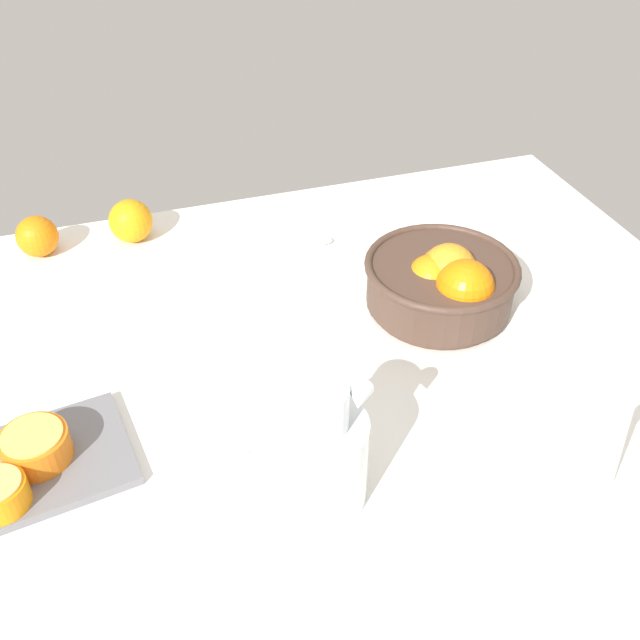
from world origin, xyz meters
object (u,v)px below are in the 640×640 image
object	(u,v)px
spoon	(300,242)
juice_pitcher	(318,459)
loose_orange_3	(37,236)
loose_orange_1	(131,221)
juice_glass	(611,298)
cutting_board	(15,473)
fruit_bowl	(442,282)
orange_half_1	(36,446)

from	to	relation	value
spoon	juice_pitcher	bearing A→B (deg)	-104.33
loose_orange_3	loose_orange_1	bearing A→B (deg)	-0.73
juice_glass	loose_orange_3	world-z (taller)	juice_glass
cutting_board	juice_pitcher	bearing A→B (deg)	-21.90
fruit_bowl	loose_orange_3	bearing A→B (deg)	148.79
fruit_bowl	spoon	size ratio (longest dim) A/B	1.36
juice_glass	cutting_board	xyz separation A→B (cm)	(-85.58, -4.69, -3.05)
fruit_bowl	juice_pitcher	world-z (taller)	juice_pitcher
juice_pitcher	fruit_bowl	bearing A→B (deg)	44.34
juice_glass	fruit_bowl	bearing A→B (deg)	157.57
juice_pitcher	loose_orange_1	size ratio (longest dim) A/B	2.33
juice_pitcher	orange_half_1	xyz separation A→B (cm)	(-30.65, 14.50, -2.90)
juice_glass	loose_orange_1	world-z (taller)	juice_glass
cutting_board	loose_orange_1	world-z (taller)	loose_orange_1
fruit_bowl	juice_glass	distance (cm)	25.37
fruit_bowl	cutting_board	xyz separation A→B (cm)	(-62.17, -14.35, -4.59)
cutting_board	juice_glass	bearing A→B (deg)	3.14
juice_pitcher	orange_half_1	size ratio (longest dim) A/B	2.15
juice_pitcher	spoon	world-z (taller)	juice_pitcher
cutting_board	spoon	world-z (taller)	cutting_board
fruit_bowl	cutting_board	size ratio (longest dim) A/B	0.86
fruit_bowl	juice_glass	size ratio (longest dim) A/B	2.74
loose_orange_3	cutting_board	bearing A→B (deg)	-94.52
loose_orange_1	juice_pitcher	bearing A→B (deg)	-77.38
spoon	cutting_board	bearing A→B (deg)	-140.28
juice_glass	cutting_board	distance (cm)	85.76
fruit_bowl	loose_orange_3	distance (cm)	68.12
loose_orange_1	fruit_bowl	bearing A→B (deg)	-39.47
loose_orange_3	spoon	bearing A→B (deg)	-13.69
orange_half_1	spoon	bearing A→B (deg)	40.86
loose_orange_1	spoon	bearing A→B (deg)	-20.53
orange_half_1	loose_orange_1	world-z (taller)	loose_orange_1
cutting_board	spoon	size ratio (longest dim) A/B	1.58
loose_orange_1	loose_orange_3	size ratio (longest dim) A/B	1.08
juice_glass	loose_orange_3	bearing A→B (deg)	151.17
spoon	loose_orange_3	bearing A→B (deg)	166.31
juice_glass	spoon	bearing A→B (deg)	138.18
spoon	juice_glass	bearing A→B (deg)	-41.82
orange_half_1	cutting_board	bearing A→B (deg)	-161.95
juice_glass	loose_orange_1	bearing A→B (deg)	145.87
juice_glass	loose_orange_3	distance (cm)	93.21
fruit_bowl	loose_orange_1	size ratio (longest dim) A/B	3.09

